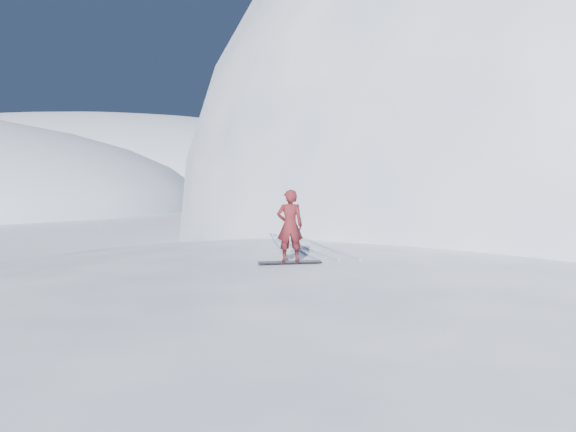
% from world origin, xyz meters
% --- Properties ---
extents(ground, '(400.00, 400.00, 0.00)m').
position_xyz_m(ground, '(0.00, 0.00, 0.00)').
color(ground, white).
rests_on(ground, ground).
extents(near_ridge, '(36.00, 28.00, 4.80)m').
position_xyz_m(near_ridge, '(1.00, 3.00, 0.00)').
color(near_ridge, white).
rests_on(near_ridge, ground).
extents(peak_shoulder, '(28.00, 24.00, 18.00)m').
position_xyz_m(peak_shoulder, '(10.00, 20.00, 0.00)').
color(peak_shoulder, white).
rests_on(peak_shoulder, ground).
extents(far_ridge_c, '(140.00, 90.00, 36.00)m').
position_xyz_m(far_ridge_c, '(-40.00, 110.00, 0.00)').
color(far_ridge_c, white).
rests_on(far_ridge_c, ground).
extents(wind_bumps, '(16.00, 14.40, 1.00)m').
position_xyz_m(wind_bumps, '(-0.56, 2.12, 0.00)').
color(wind_bumps, white).
rests_on(wind_bumps, ground).
extents(snowboard, '(1.63, 0.42, 0.03)m').
position_xyz_m(snowboard, '(-1.39, 2.20, 2.41)').
color(snowboard, black).
rests_on(snowboard, near_ridge).
extents(snowboarder, '(0.69, 0.48, 1.82)m').
position_xyz_m(snowboarder, '(-1.39, 2.20, 3.34)').
color(snowboarder, maroon).
rests_on(snowboarder, snowboard).
extents(board_tracks, '(2.32, 5.99, 0.04)m').
position_xyz_m(board_tracks, '(-0.99, 5.35, 2.42)').
color(board_tracks, silver).
rests_on(board_tracks, ground).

